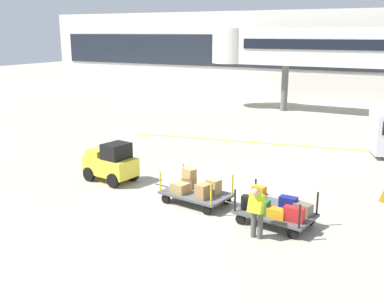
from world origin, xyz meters
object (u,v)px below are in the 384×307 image
baggage_cart_lead (196,189)px  baggage_cart_middle (276,209)px  baggage_tug (111,163)px  baggage_handler (256,210)px

baggage_cart_lead → baggage_cart_middle: 3.02m
baggage_tug → baggage_cart_lead: bearing=-8.7°
baggage_cart_middle → baggage_cart_lead: bearing=171.5°
baggage_cart_lead → baggage_handler: (2.80, -1.67, 0.35)m
baggage_tug → baggage_cart_middle: 7.18m
baggage_cart_lead → baggage_handler: bearing=-30.8°
baggage_cart_lead → baggage_cart_middle: (2.99, -0.44, -0.00)m
baggage_cart_middle → baggage_handler: bearing=-98.7°
baggage_cart_lead → baggage_handler: size_ratio=1.97×
baggage_tug → baggage_handler: baggage_tug is taller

